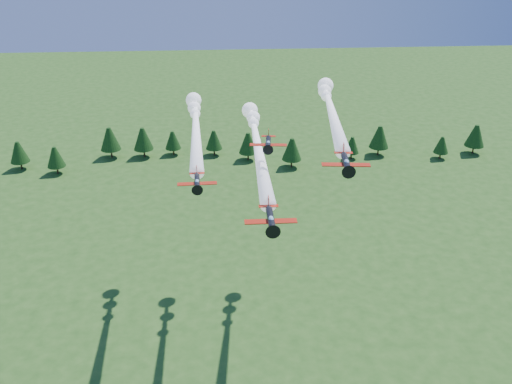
{
  "coord_description": "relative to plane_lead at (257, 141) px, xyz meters",
  "views": [
    {
      "loc": [
        -8.15,
        -84.97,
        82.8
      ],
      "look_at": [
        -2.33,
        0.0,
        40.87
      ],
      "focal_mm": 40.0,
      "sensor_mm": 36.0,
      "label": 1
    }
  ],
  "objects": [
    {
      "name": "plane_lead",
      "position": [
        0.0,
        0.0,
        0.0
      ],
      "size": [
        7.9,
        58.69,
        3.7
      ],
      "rotation": [
        0.0,
        0.0,
        -0.0
      ],
      "color": "black",
      "rests_on": "ground"
    },
    {
      "name": "ground",
      "position": [
        0.69,
        -21.68,
        -41.56
      ],
      "size": [
        600.0,
        600.0,
        0.0
      ],
      "primitive_type": "plane",
      "color": "#244D18",
      "rests_on": "ground"
    },
    {
      "name": "treeline",
      "position": [
        -0.41,
        88.94,
        -34.78
      ],
      "size": [
        174.25,
        21.19,
        11.73
      ],
      "color": "#382314",
      "rests_on": "ground"
    },
    {
      "name": "plane_slot",
      "position": [
        1.04,
        -14.01,
        5.05
      ],
      "size": [
        6.54,
        7.1,
        2.29
      ],
      "rotation": [
        0.0,
        0.0,
        -0.1
      ],
      "color": "black",
      "rests_on": "ground"
    },
    {
      "name": "plane_left",
      "position": [
        -12.35,
        8.42,
        0.76
      ],
      "size": [
        6.69,
        50.64,
        3.7
      ],
      "rotation": [
        0.0,
        0.0,
        0.03
      ],
      "color": "black",
      "rests_on": "ground"
    },
    {
      "name": "plane_right",
      "position": [
        15.79,
        5.94,
        4.78
      ],
      "size": [
        10.46,
        52.15,
        3.7
      ],
      "rotation": [
        0.0,
        0.0,
        -0.1
      ],
      "color": "black",
      "rests_on": "ground"
    }
  ]
}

